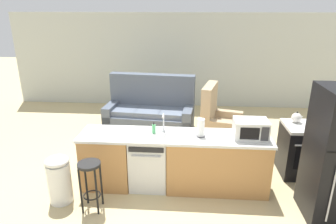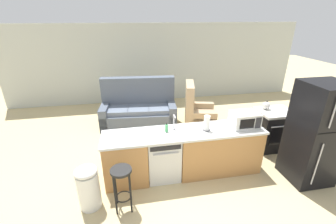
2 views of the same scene
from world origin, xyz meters
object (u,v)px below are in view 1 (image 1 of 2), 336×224
Objects in this scene: stove_range at (305,150)px; bar_stool at (90,176)px; dishwasher at (149,162)px; microwave at (251,129)px; kettle at (297,118)px; soap_bottle at (154,129)px; paper_towel_roll at (201,128)px; couch at (151,113)px; armchair at (217,124)px; trash_bin at (59,179)px.

bar_stool is (-3.34, -1.22, 0.08)m from stove_range.
dishwasher is 1.66m from microwave.
dishwasher is 4.10× the size of kettle.
soap_bottle is (0.08, 0.05, 0.55)m from dishwasher.
bar_stool is at bearing -156.99° from kettle.
dishwasher is 2.98× the size of paper_towel_roll.
couch is (-1.82, 2.36, -0.65)m from microwave.
kettle is at bearing -45.59° from armchair.
soap_bottle is at bearing -165.07° from kettle.
paper_towel_roll reaches higher than kettle.
microwave reaches higher than dishwasher.
paper_towel_roll is 1.78m from kettle.
soap_bottle is 2.27m from armchair.
armchair reaches higher than trash_bin.
paper_towel_roll is at bearing -102.91° from armchair.
couch is at bearing 147.86° from stove_range.
paper_towel_roll is 1.38× the size of kettle.
soap_bottle reaches higher than dishwasher.
armchair is at bearing 99.01° from microwave.
dishwasher is 1.14× the size of trash_bin.
armchair reaches higher than microwave.
armchair is (-1.36, 1.35, -0.10)m from stove_range.
stove_range is 3.19× the size of paper_towel_roll.
bar_stool is (-1.54, -0.65, -0.50)m from paper_towel_roll.
stove_range is 4.39× the size of kettle.
paper_towel_roll is at bearing -178.75° from microwave.
microwave is 2.84× the size of soap_bottle.
dishwasher is 2.38m from couch.
couch is at bearing 114.48° from paper_towel_roll.
stove_range is at bearing 11.91° from dishwasher.
bar_stool is 1.00× the size of trash_bin.
microwave is 1.12m from kettle.
paper_towel_roll is 0.73m from soap_bottle.
paper_towel_roll is 0.38× the size of trash_bin.
microwave is 0.24× the size of couch.
trash_bin is at bearing -166.10° from paper_towel_roll.
kettle is at bearing -31.74° from couch.
trash_bin is at bearing -164.43° from stove_range.
armchair reaches higher than soap_bottle.
soap_bottle is 0.24× the size of bar_stool.
armchair is at bearing 57.89° from soap_bottle.
paper_towel_roll is (0.80, -0.02, 0.62)m from dishwasher.
bar_stool is 3.25m from armchair.
stove_range is at bearing 27.41° from microwave.
stove_range is at bearing 20.03° from bar_stool.
microwave is 0.74m from paper_towel_roll.
dishwasher is 1.01m from paper_towel_roll.
microwave is (1.54, -0.00, 0.62)m from dishwasher.
bar_stool is at bearing -157.04° from paper_towel_roll.
microwave reaches higher than kettle.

